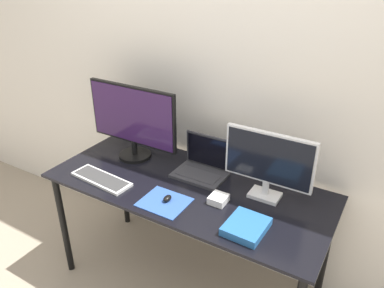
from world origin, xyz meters
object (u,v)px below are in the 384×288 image
keyboard (101,179)px  monitor_right (268,162)px  laptop (203,165)px  mouse (167,198)px  power_brick (218,199)px  book (246,227)px  monitor_left (133,120)px

keyboard → monitor_right: bearing=20.8°
laptop → mouse: 0.35m
laptop → power_brick: (0.21, -0.22, -0.04)m
keyboard → book: (0.90, 0.02, 0.01)m
monitor_left → keyboard: monitor_left is taller
keyboard → mouse: size_ratio=6.67×
monitor_left → book: 0.99m
keyboard → mouse: 0.45m
keyboard → monitor_left: bearing=92.6°
keyboard → book: 0.90m
monitor_left → monitor_right: size_ratio=1.32×
mouse → keyboard: bearing=-177.1°
monitor_left → mouse: (0.46, -0.31, -0.24)m
laptop → monitor_left: bearing=-175.1°
monitor_left → laptop: bearing=4.9°
monitor_left → keyboard: (0.02, -0.33, -0.25)m
laptop → keyboard: bearing=-141.4°
monitor_left → power_brick: bearing=-14.2°
power_brick → book: bearing=-31.5°
laptop → keyboard: 0.60m
laptop → power_brick: laptop is taller
mouse → book: book is taller
keyboard → power_brick: power_brick is taller
mouse → power_brick: bearing=29.5°
monitor_right → laptop: 0.44m
laptop → mouse: (-0.02, -0.35, -0.04)m
mouse → book: bearing=0.1°
monitor_right → power_brick: bearing=-137.4°
laptop → mouse: size_ratio=5.17×
monitor_right → keyboard: 0.96m
monitor_right → laptop: monitor_right is taller
keyboard → book: size_ratio=1.81×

